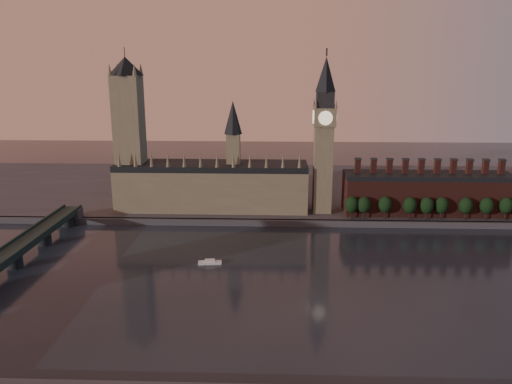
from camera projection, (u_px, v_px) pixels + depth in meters
ground at (321, 287)px, 234.12m from camera, size 900.00×900.00×0.00m
north_bank at (301, 190)px, 405.91m from camera, size 900.00×182.00×4.00m
palace_of_westminster at (213, 184)px, 342.12m from camera, size 130.00×30.30×74.00m
victoria_tower at (129, 129)px, 334.75m from camera, size 24.00×24.00×108.00m
big_ben at (324, 134)px, 326.03m from camera, size 15.00×15.00×107.00m
chimney_block at (427, 193)px, 333.38m from camera, size 110.00×25.00×37.00m
embankment_tree_0 at (352, 205)px, 320.77m from camera, size 8.60×8.60×14.88m
embankment_tree_1 at (364, 205)px, 320.22m from camera, size 8.60×8.60×14.88m
embankment_tree_2 at (385, 205)px, 321.02m from camera, size 8.60×8.60×14.88m
embankment_tree_3 at (410, 205)px, 319.10m from camera, size 8.60×8.60×14.88m
embankment_tree_4 at (427, 206)px, 318.92m from camera, size 8.60×8.60×14.88m
embankment_tree_5 at (442, 205)px, 319.47m from camera, size 8.60×8.60×14.88m
embankment_tree_6 at (466, 206)px, 318.54m from camera, size 8.60×8.60×14.88m
embankment_tree_7 at (487, 206)px, 318.37m from camera, size 8.60×8.60×14.88m
embankment_tree_8 at (506, 206)px, 318.63m from camera, size 8.60×8.60×14.88m
river_boat at (210, 262)px, 260.45m from camera, size 12.40×4.56×2.43m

